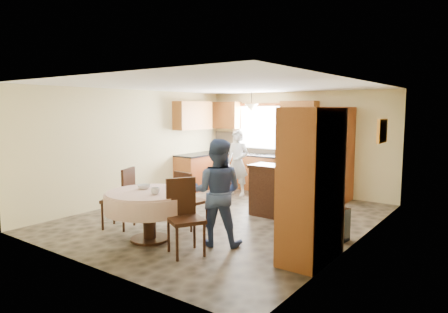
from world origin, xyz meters
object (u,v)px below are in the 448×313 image
oven_tower (336,154)px  chair_back (188,197)px  sideboard (283,194)px  cupboard (312,185)px  chair_right (184,212)px  person_dining (217,192)px  chair_left (122,195)px  person_sink (238,163)px  dining_table (149,202)px

oven_tower → chair_back: bearing=-109.0°
sideboard → cupboard: size_ratio=0.63×
chair_right → person_dining: bearing=12.1°
chair_left → person_dining: size_ratio=0.65×
sideboard → person_sink: size_ratio=0.83×
sideboard → person_dining: person_dining is taller
cupboard → sideboard: bearing=128.0°
chair_left → person_dining: bearing=76.9°
oven_tower → person_dining: size_ratio=1.30×
cupboard → person_dining: (-1.42, -0.26, -0.23)m
chair_back → person_sink: size_ratio=0.64×
oven_tower → sideboard: 2.14m
chair_left → person_sink: size_ratio=0.68×
chair_left → person_sink: person_sink is taller
oven_tower → chair_right: 4.61m
oven_tower → chair_right: (-0.52, -4.56, -0.46)m
chair_left → chair_right: bearing=58.5°
cupboard → chair_left: bearing=-170.1°
chair_left → chair_right: size_ratio=0.99×
chair_left → person_dining: 1.87m
sideboard → dining_table: size_ratio=0.95×
dining_table → oven_tower: bearing=73.5°
oven_tower → sideboard: bearing=-97.2°
chair_back → dining_table: bearing=90.8°
dining_table → person_sink: (-0.77, 3.61, 0.17)m
oven_tower → chair_left: 4.85m
sideboard → chair_back: (-1.00, -1.61, 0.09)m
dining_table → chair_right: 0.81m
oven_tower → person_sink: bearing=-157.6°
dining_table → chair_back: 0.84m
chair_left → chair_back: chair_left is taller
dining_table → chair_left: (-0.85, 0.18, -0.03)m
chair_right → chair_back: bearing=67.7°
cupboard → person_dining: size_ratio=1.29×
chair_right → cupboard: bearing=-33.3°
dining_table → chair_right: (0.80, -0.08, -0.02)m
dining_table → person_dining: bearing=26.4°
dining_table → chair_left: 0.87m
oven_tower → chair_back: 3.88m
sideboard → chair_right: bearing=-95.4°
chair_left → chair_right: 1.68m
dining_table → person_dining: (0.98, 0.49, 0.20)m
dining_table → chair_left: bearing=168.3°
dining_table → chair_back: chair_back is taller
dining_table → person_dining: person_dining is taller
person_dining → oven_tower: bearing=-119.0°
cupboard → chair_right: 1.85m
chair_left → dining_table: bearing=55.6°
oven_tower → person_dining: 4.02m
chair_left → chair_back: (0.93, 0.66, -0.03)m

